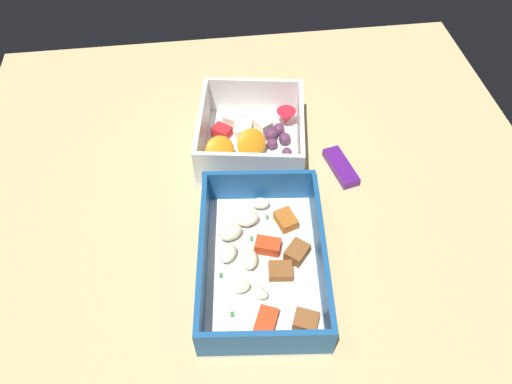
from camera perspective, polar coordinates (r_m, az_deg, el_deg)
table_surface at (r=64.30cm, az=0.52°, el=-2.66°), size 80.00×80.00×2.00cm
pasta_container at (r=57.29cm, az=0.75°, el=-7.92°), size 22.92×16.40×5.46cm
fruit_bowl at (r=69.65cm, az=-0.49°, el=6.57°), size 17.85×16.82×6.32cm
candy_bar at (r=68.57cm, az=9.91°, el=2.90°), size 7.35×3.85×1.20cm
paper_cup_liner at (r=79.41cm, az=-2.14°, el=11.96°), size 3.86×3.86×1.97cm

